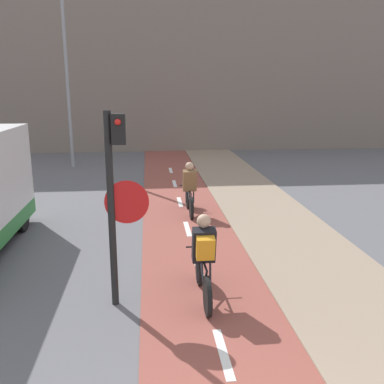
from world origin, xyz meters
TOP-DOWN VIEW (x-y plane):
  - building_row_background at (0.00, 23.48)m, footprint 60.00×5.20m
  - traffic_light_pole at (-1.39, 4.49)m, footprint 0.67×0.25m
  - street_lamp_far at (-4.15, 16.83)m, footprint 0.36×0.36m
  - cyclist_near at (-0.07, 4.47)m, footprint 0.46×1.67m
  - cyclist_far at (0.18, 9.31)m, footprint 0.46×1.62m

SIDE VIEW (x-z plane):
  - cyclist_far at x=0.18m, z-range -0.06..1.37m
  - cyclist_near at x=-0.07m, z-range -0.02..1.42m
  - traffic_light_pole at x=-1.39m, z-range 0.37..3.41m
  - building_row_background at x=0.00m, z-range 0.01..9.32m
  - street_lamp_far at x=-4.15m, z-range 0.79..8.80m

